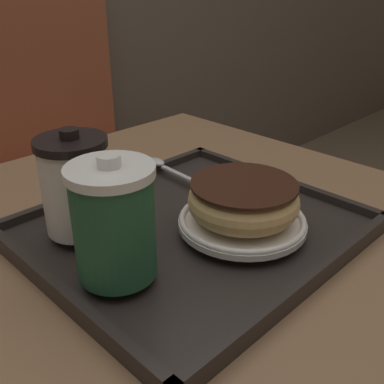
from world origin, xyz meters
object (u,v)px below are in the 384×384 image
coffee_cup_front (114,221)px  coffee_cup_rear (75,184)px  spoon (166,167)px  donut_chocolate_glazed (243,200)px

coffee_cup_front → coffee_cup_rear: bearing=78.5°
coffee_cup_front → coffee_cup_rear: (0.02, 0.11, -0.00)m
coffee_cup_rear → spoon: bearing=17.4°
donut_chocolate_glazed → spoon: (0.05, 0.21, -0.03)m
coffee_cup_rear → spoon: size_ratio=0.81×
coffee_cup_rear → donut_chocolate_glazed: (0.15, -0.14, -0.02)m
coffee_cup_rear → spoon: coffee_cup_rear is taller
coffee_cup_rear → spoon: 0.22m
spoon → coffee_cup_front: bearing=131.0°
donut_chocolate_glazed → spoon: size_ratio=0.87×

